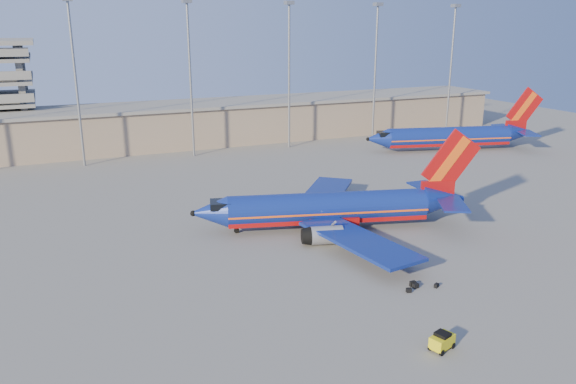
# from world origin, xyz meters

# --- Properties ---
(ground) EXTENTS (220.00, 220.00, 0.00)m
(ground) POSITION_xyz_m (0.00, 0.00, 0.00)
(ground) COLOR slate
(ground) RESTS_ON ground
(terminal_building) EXTENTS (122.00, 16.00, 8.50)m
(terminal_building) POSITION_xyz_m (10.00, 58.00, 4.32)
(terminal_building) COLOR gray
(terminal_building) RESTS_ON ground
(light_mast_row) EXTENTS (101.60, 1.60, 28.65)m
(light_mast_row) POSITION_xyz_m (5.00, 46.00, 17.55)
(light_mast_row) COLOR gray
(light_mast_row) RESTS_ON ground
(aircraft_main) EXTENTS (34.79, 33.01, 12.04)m
(aircraft_main) POSITION_xyz_m (0.65, -0.59, 2.57)
(aircraft_main) COLOR navy
(aircraft_main) RESTS_ON ground
(aircraft_second) EXTENTS (35.86, 16.81, 12.37)m
(aircraft_second) POSITION_xyz_m (43.84, 30.18, 2.84)
(aircraft_second) COLOR navy
(aircraft_second) RESTS_ON ground
(baggage_tug) EXTENTS (2.28, 1.78, 1.44)m
(baggage_tug) POSITION_xyz_m (-4.52, -27.93, 0.75)
(baggage_tug) COLOR #D1C512
(baggage_tug) RESTS_ON ground
(luggage_pile) EXTENTS (3.62, 1.53, 0.53)m
(luggage_pile) POSITION_xyz_m (0.11, -18.48, 0.23)
(luggage_pile) COLOR black
(luggage_pile) RESTS_ON ground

